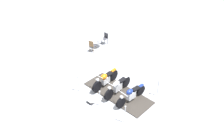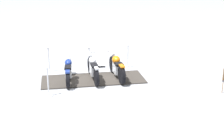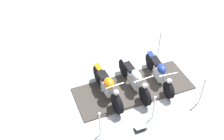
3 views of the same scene
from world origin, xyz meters
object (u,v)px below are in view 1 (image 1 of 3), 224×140
Objects in this scene: motorcycle_chrome at (117,86)px; stanchion_left_rear at (158,90)px; stanchion_right_front at (79,86)px; stanchion_right_mid at (100,101)px; info_placard at (90,102)px; motorcycle_copper at (105,79)px; motorcycle_navy at (131,95)px; cafe_chair_across_table at (105,38)px; cafe_table at (98,40)px; cafe_chair_near_table at (92,45)px; stanchion_right_rear at (125,117)px.

stanchion_left_rear is at bearing 126.66° from motorcycle_chrome.
stanchion_right_front reaches higher than stanchion_right_mid.
info_placard is (-2.58, 2.90, -0.31)m from stanchion_left_rear.
stanchion_right_front is at bearing -32.91° from motorcycle_copper.
stanchion_right_mid is at bearing -30.68° from motorcycle_navy.
motorcycle_navy is 1.66m from stanchion_left_rear.
motorcycle_navy is 7.10m from cafe_chair_across_table.
stanchion_left_rear is at bearing -115.56° from cafe_table.
info_placard is 5.77m from cafe_chair_near_table.
cafe_chair_near_table reaches higher than info_placard.
stanchion_right_rear reaches higher than motorcycle_copper.
info_placard is 6.48m from cafe_table.
stanchion_left_rear is at bearing 156.04° from motorcycle_navy.
stanchion_left_rear is at bearing 114.19° from motorcycle_copper.
stanchion_left_rear is 6.88m from cafe_table.
motorcycle_copper is 0.99m from motorcycle_chrome.
stanchion_right_mid reaches higher than cafe_table.
stanchion_right_rear is at bearing -173.83° from info_placard.
stanchion_right_mid reaches higher than cafe_chair_across_table.
stanchion_right_front is at bearing -54.42° from motorcycle_chrome.
stanchion_left_rear is (2.45, -2.32, 0.01)m from stanchion_right_mid.
cafe_chair_across_table is (5.86, 2.00, 0.17)m from stanchion_right_front.
motorcycle_copper is 0.99× the size of motorcycle_chrome.
motorcycle_navy is 1.61m from stanchion_right_rear.
stanchion_left_rear is 6.53m from cafe_chair_near_table.
stanchion_left_rear reaches higher than cafe_chair_across_table.
motorcycle_copper reaches higher than cafe_chair_near_table.
motorcycle_navy is 2.40× the size of cafe_chair_across_table.
stanchion_left_rear is 7.14m from cafe_chair_across_table.
motorcycle_chrome is 5.80m from cafe_table.
stanchion_right_front is at bearing 78.41° from stanchion_right_mid.
cafe_chair_near_table is at bearing 40.03° from stanchion_right_mid.
cafe_chair_across_table is (3.77, 6.06, 0.16)m from stanchion_left_rear.
cafe_table is 0.82m from cafe_chair_across_table.
motorcycle_copper is at bearing -135.72° from cafe_chair_near_table.
stanchion_left_rear reaches higher than cafe_chair_near_table.
cafe_chair_across_table is at bearing -51.93° from info_placard.
stanchion_left_rear is 1.31× the size of cafe_table.
stanchion_left_rear is (1.07, -2.03, -0.14)m from motorcycle_chrome.
info_placard is (-0.49, -1.16, -0.29)m from stanchion_right_front.
motorcycle_chrome is at bearing 40.10° from stanchion_right_rear.
stanchion_right_mid is 0.66m from info_placard.
stanchion_right_rear reaches higher than cafe_chair_near_table.
motorcycle_copper is 2.03× the size of stanchion_right_front.
stanchion_right_rear is at bearing 49.67° from cafe_chair_across_table.
info_placard is at bearing -147.39° from cafe_chair_near_table.
cafe_table is (5.55, 3.31, 0.53)m from info_placard.
stanchion_right_mid is (0.36, 1.74, -0.03)m from stanchion_right_rear.
cafe_chair_near_table is (-0.82, -0.03, -0.05)m from cafe_table.
motorcycle_navy reaches higher than cafe_table.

